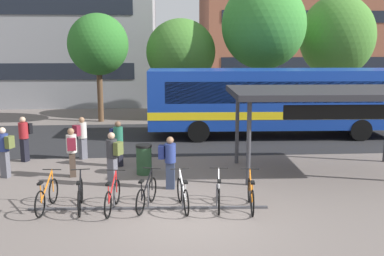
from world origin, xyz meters
TOP-DOWN VIEW (x-y plane):
  - ground at (0.00, 0.00)m, footprint 200.00×200.00m
  - bus_lane_asphalt at (0.00, 9.71)m, footprint 80.00×7.20m
  - city_bus at (4.77, 9.71)m, footprint 12.10×2.93m
  - bike_rack at (-1.06, 0.60)m, footprint 6.45×0.36m
  - parked_bicycle_orange_0 at (-3.77, 0.74)m, footprint 0.52×1.72m
  - parked_bicycle_black_1 at (-2.88, 0.70)m, footprint 0.52×1.72m
  - parked_bicycle_red_2 at (-2.01, 0.57)m, footprint 0.52×1.72m
  - parked_bicycle_black_3 at (-1.11, 0.70)m, footprint 0.65×1.67m
  - parked_bicycle_white_4 at (-0.13, 0.59)m, footprint 0.52×1.72m
  - parked_bicycle_white_5 at (0.84, 0.59)m, footprint 0.52×1.72m
  - parked_bicycle_orange_6 at (1.69, 0.44)m, footprint 0.52×1.72m
  - transit_shelter at (4.86, 3.64)m, footprint 6.53×3.56m
  - commuter_maroon_pack_0 at (-3.68, 3.71)m, footprint 0.41×0.57m
  - commuter_navy_pack_1 at (-0.47, 2.27)m, footprint 0.56×0.38m
  - commuter_olive_pack_2 at (-2.21, 2.67)m, footprint 0.60×0.55m
  - commuter_black_pack_3 at (-5.86, 5.84)m, footprint 0.50×0.60m
  - commuter_navy_pack_4 at (-2.28, 4.94)m, footprint 0.57×0.60m
  - commuter_olive_pack_5 at (-5.87, 3.77)m, footprint 0.60×0.48m
  - commuter_maroon_pack_6 at (-3.77, 6.01)m, footprint 0.58×0.59m
  - trash_bin at (-1.31, 3.87)m, footprint 0.55×0.55m
  - street_tree_0 at (-4.19, 14.37)m, footprint 3.36×3.36m
  - street_tree_1 at (5.20, 14.80)m, footprint 4.84×4.84m
  - street_tree_2 at (10.34, 16.72)m, footprint 4.67×4.67m
  - street_tree_3 at (0.47, 15.77)m, footprint 4.12×4.12m

SIDE VIEW (x-z plane):
  - ground at x=0.00m, z-range 0.00..0.00m
  - bus_lane_asphalt at x=0.00m, z-range 0.00..0.01m
  - bike_rack at x=-1.06m, z-range -0.26..0.44m
  - parked_bicycle_orange_0 at x=-3.77m, z-range -0.11..0.88m
  - parked_bicycle_black_1 at x=-2.88m, z-range -0.11..0.88m
  - parked_bicycle_red_2 at x=-2.01m, z-range -0.11..0.88m
  - parked_bicycle_black_3 at x=-1.11m, z-range -0.11..0.88m
  - parked_bicycle_white_4 at x=-0.13m, z-range -0.11..0.88m
  - parked_bicycle_white_5 at x=0.84m, z-range -0.11..0.88m
  - parked_bicycle_orange_6 at x=1.69m, z-range -0.11..0.88m
  - trash_bin at x=-1.31m, z-range 0.00..1.03m
  - commuter_navy_pack_1 at x=-0.47m, z-range 0.13..1.76m
  - commuter_maroon_pack_6 at x=-3.77m, z-range 0.12..1.77m
  - commuter_maroon_pack_0 at x=-3.68m, z-range 0.13..1.78m
  - commuter_navy_pack_4 at x=-2.28m, z-range 0.12..1.79m
  - commuter_olive_pack_5 at x=-5.87m, z-range 0.14..1.84m
  - commuter_olive_pack_2 at x=-2.21m, z-range 0.14..1.85m
  - commuter_black_pack_3 at x=-5.86m, z-range 0.13..1.85m
  - city_bus at x=4.77m, z-range 0.18..3.38m
  - transit_shelter at x=4.86m, z-range 1.27..4.16m
  - street_tree_3 at x=0.47m, z-range 0.95..6.82m
  - street_tree_0 at x=-4.19m, z-range 1.30..7.35m
  - street_tree_2 at x=10.34m, z-range 1.12..8.51m
  - street_tree_1 at x=5.20m, z-range 1.44..9.40m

